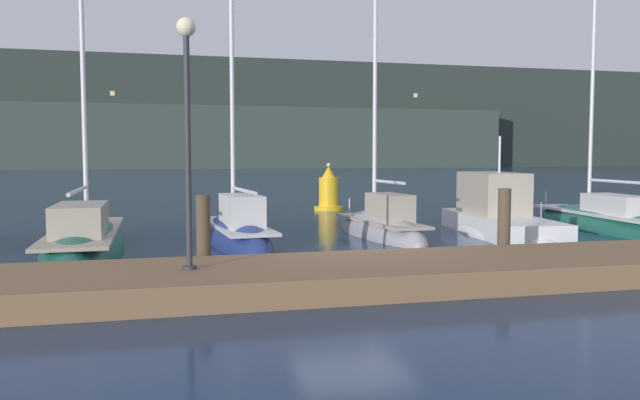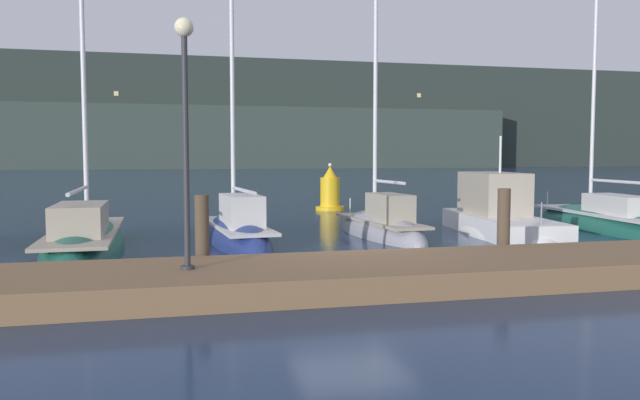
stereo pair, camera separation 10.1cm
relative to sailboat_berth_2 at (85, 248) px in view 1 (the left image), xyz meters
name	(u,v)px [view 1 (the left image)]	position (x,y,z in m)	size (l,w,h in m)	color
ground_plane	(352,263)	(5.97, -3.12, -0.11)	(400.00, 400.00, 0.00)	#192D4C
dock	(390,273)	(5.97, -5.53, 0.12)	(28.29, 2.80, 0.45)	brown
mooring_pile_1	(203,236)	(2.69, -3.88, 0.70)	(0.28, 0.28, 1.61)	#4C3D2D
mooring_pile_2	(504,226)	(9.25, -3.88, 0.72)	(0.28, 0.28, 1.66)	#4C3D2D
sailboat_berth_2	(85,248)	(0.00, 0.00, 0.00)	(2.01, 7.56, 9.34)	#195647
sailboat_berth_3	(237,238)	(3.83, 0.61, 0.03)	(1.97, 5.86, 9.54)	navy
sailboat_berth_4	(381,232)	(8.08, 1.01, 0.02)	(1.78, 5.52, 8.61)	gray
motorboat_berth_5	(498,225)	(11.72, 0.68, 0.17)	(2.80, 6.50, 3.63)	white
sailboat_berth_6	(600,226)	(15.62, 1.12, 0.00)	(2.34, 7.58, 9.73)	#195647
channel_buoy	(329,192)	(8.86, 10.12, 0.67)	(1.27, 1.27, 2.06)	gold
dock_lamppost	(187,103)	(2.36, -5.51, 3.15)	(0.32, 0.32, 4.22)	#2D2D33
hillside_backdrop	(177,118)	(3.97, 109.39, 9.56)	(240.00, 23.00, 20.97)	#28332D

